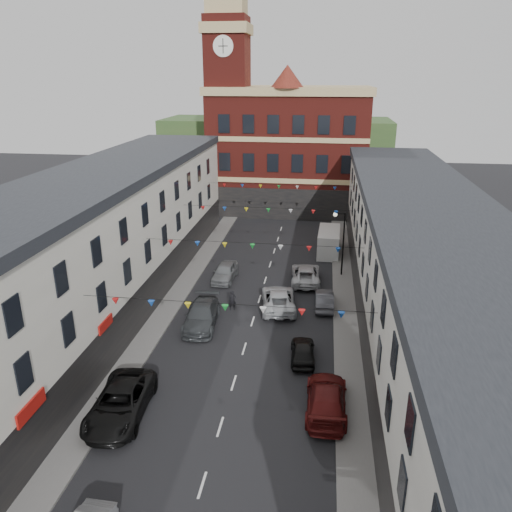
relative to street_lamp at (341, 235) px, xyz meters
The scene contains 19 objects.
ground 15.94m from the street_lamp, 115.07° to the right, with size 160.00×160.00×0.00m, color black.
pavement_left 18.43m from the street_lamp, 138.26° to the right, with size 1.80×64.00×0.15m, color #605E5B.
pavement_right 12.60m from the street_lamp, 88.33° to the right, with size 1.80×64.00×0.15m, color #605E5B.
terrace_left 22.52m from the street_lamp, 144.66° to the right, with size 8.40×56.00×10.70m.
terrace_right 14.04m from the street_lamp, 68.09° to the right, with size 8.40×56.00×9.70m.
civic_building 25.18m from the street_lamp, 105.30° to the left, with size 20.60×13.30×18.50m.
clock_tower 27.57m from the street_lamp, 123.79° to the left, with size 5.60×5.60×30.00m.
distant_hill 49.16m from the street_lamp, 102.40° to the left, with size 40.00×14.00×10.00m, color #2E5226.
street_lamp is the anchor object (origin of this frame).
car_left_c 25.11m from the street_lamp, 118.92° to the right, with size 2.75×5.95×1.65m, color black.
car_left_d 15.37m from the street_lamp, 132.51° to the right, with size 2.26×5.55×1.61m, color #3F4347.
car_left_e 10.89m from the street_lamp, 166.82° to the right, with size 1.81×4.50×1.53m, color gray.
car_right_c 20.15m from the street_lamp, 93.02° to the right, with size 2.21×5.43×1.58m, color #561211.
car_right_d 15.41m from the street_lamp, 99.85° to the right, with size 1.54×3.83×1.30m, color black.
car_right_e 7.67m from the street_lamp, 100.50° to the right, with size 1.40×4.02×1.33m, color #494A50.
car_right_f 4.71m from the street_lamp, 147.37° to the right, with size 2.49×5.41×1.50m, color #BCBDC1.
moving_car 9.42m from the street_lamp, 123.15° to the right, with size 2.56×5.55×1.54m, color silver.
white_van 6.76m from the street_lamp, 98.81° to the left, with size 2.12×5.52×2.44m, color beige.
pedestrian 12.18m from the street_lamp, 135.47° to the right, with size 0.59×0.39×1.61m, color black.
Camera 1 is at (4.80, -29.08, 17.45)m, focal length 35.00 mm.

